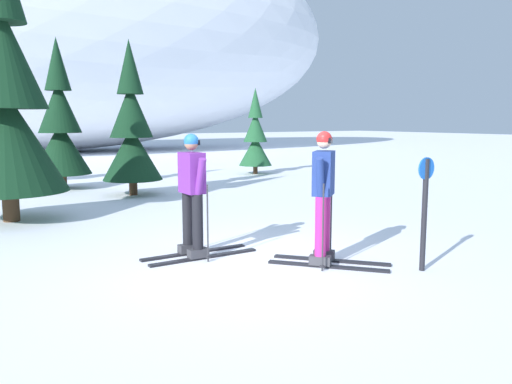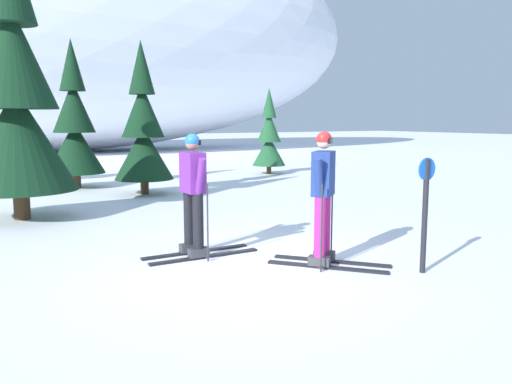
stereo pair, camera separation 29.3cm
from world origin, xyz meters
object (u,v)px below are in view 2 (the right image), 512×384
Objects in this scene: skier_purple_jacket at (194,193)px; pine_tree_far_right at (269,138)px; skier_navy_jacket at (324,196)px; pine_tree_center at (74,126)px; pine_tree_center_left at (15,97)px; trail_marker_post at (425,208)px; pine_tree_center_right at (143,131)px.

pine_tree_far_right reaches higher than skier_purple_jacket.
pine_tree_center reaches higher than skier_navy_jacket.
pine_tree_center_left is at bearing -151.03° from pine_tree_far_right.
pine_tree_center is at bearing 65.96° from pine_tree_center_left.
skier_navy_jacket reaches higher than trail_marker_post.
trail_marker_post is (2.17, -2.20, -0.08)m from skier_purple_jacket.
skier_purple_jacket is at bearing -102.47° from pine_tree_center_right.
pine_tree_far_right is at bearing 28.97° from pine_tree_center_left.
pine_tree_center_right reaches higher than skier_purple_jacket.
trail_marker_post is (0.76, -8.55, -0.80)m from pine_tree_center_right.
pine_tree_far_right is (8.61, 4.77, -1.09)m from pine_tree_center_left.
skier_navy_jacket is at bearing -83.44° from pine_tree_center.
pine_tree_far_right reaches higher than trail_marker_post.
pine_tree_center_left is 4.76m from pine_tree_center.
pine_tree_far_right is (5.45, 2.67, -0.37)m from pine_tree_center_right.
pine_tree_center_left reaches higher than pine_tree_far_right.
pine_tree_far_right is (5.56, 10.29, 0.34)m from skier_navy_jacket.
skier_navy_jacket is at bearing -44.49° from skier_purple_jacket.
skier_navy_jacket is 9.92m from pine_tree_center.
pine_tree_center_right is at bearing 33.60° from pine_tree_center_left.
pine_tree_center_left is at bearing 121.33° from trail_marker_post.
pine_tree_center_right is (1.40, 6.35, 0.73)m from skier_purple_jacket.
pine_tree_center is (0.16, 8.55, 0.83)m from skier_purple_jacket.
pine_tree_center_left is (-3.05, 5.52, 1.43)m from skier_navy_jacket.
pine_tree_center is 6.72m from pine_tree_far_right.
skier_navy_jacket is at bearing 133.20° from trail_marker_post.
pine_tree_center_right is 8.62m from trail_marker_post.
skier_purple_jacket is at bearing -67.52° from pine_tree_center_left.
pine_tree_far_right is (6.86, 9.02, 0.36)m from skier_purple_jacket.
pine_tree_center_right is at bearing -153.91° from pine_tree_far_right.
skier_purple_jacket is at bearing -91.09° from pine_tree_center.
pine_tree_center_right is (0.11, 7.62, 0.71)m from skier_navy_jacket.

